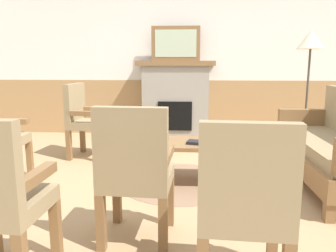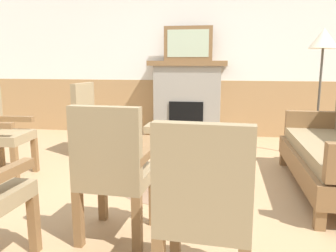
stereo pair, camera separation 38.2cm
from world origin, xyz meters
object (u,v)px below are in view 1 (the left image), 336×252
object	(u,v)px
coffee_table	(180,147)
footstool	(152,130)
couch	(334,148)
fireplace	(175,98)
armchair_corner_left	(245,201)
framed_picture	(176,43)
armchair_front_left	(135,169)
armchair_by_window_left	(85,117)
floor_lamp_by_couch	(311,47)
book_on_table	(199,142)

from	to	relation	value
coffee_table	footstool	bearing A→B (deg)	107.82
couch	footstool	bearing A→B (deg)	145.36
fireplace	armchair_corner_left	distance (m)	4.09
framed_picture	armchair_front_left	bearing A→B (deg)	-92.08
armchair_by_window_left	floor_lamp_by_couch	distance (m)	3.14
couch	footstool	distance (m)	2.45
fireplace	footstool	world-z (taller)	fireplace
coffee_table	armchair_corner_left	size ratio (longest dim) A/B	0.98
book_on_table	floor_lamp_by_couch	world-z (taller)	floor_lamp_by_couch
framed_picture	book_on_table	world-z (taller)	framed_picture
armchair_corner_left	armchair_front_left	bearing A→B (deg)	142.26
book_on_table	footstool	bearing A→B (deg)	113.47
footstool	coffee_table	bearing A→B (deg)	-72.18
armchair_by_window_left	armchair_corner_left	xyz separation A→B (m)	(1.68, -2.68, 0.00)
book_on_table	floor_lamp_by_couch	xyz separation A→B (m)	(1.50, 1.38, 1.00)
book_on_table	armchair_front_left	bearing A→B (deg)	-111.85
couch	coffee_table	bearing A→B (deg)	179.60
coffee_table	armchair_front_left	xyz separation A→B (m)	(-0.27, -1.25, 0.15)
coffee_table	armchair_by_window_left	xyz separation A→B (m)	(-1.29, 0.92, 0.15)
coffee_table	fireplace	bearing A→B (deg)	93.52
armchair_front_left	floor_lamp_by_couch	world-z (taller)	floor_lamp_by_couch
couch	fireplace	bearing A→B (deg)	126.66
armchair_by_window_left	armchair_front_left	world-z (taller)	same
armchair_by_window_left	armchair_front_left	size ratio (longest dim) A/B	1.00
fireplace	coffee_table	size ratio (longest dim) A/B	1.35
couch	coffee_table	size ratio (longest dim) A/B	1.88
couch	floor_lamp_by_couch	bearing A→B (deg)	84.47
fireplace	armchair_front_left	distance (m)	3.54
book_on_table	couch	bearing A→B (deg)	3.40
coffee_table	book_on_table	xyz separation A→B (m)	(0.20, -0.09, 0.07)
armchair_by_window_left	footstool	bearing A→B (deg)	28.36
fireplace	book_on_table	world-z (taller)	fireplace
couch	coffee_table	xyz separation A→B (m)	(-1.57, 0.01, -0.01)
coffee_table	armchair_front_left	bearing A→B (deg)	-102.13
framed_picture	floor_lamp_by_couch	world-z (taller)	framed_picture
armchair_corner_left	footstool	bearing A→B (deg)	104.87
couch	armchair_by_window_left	distance (m)	3.01
fireplace	armchair_by_window_left	size ratio (longest dim) A/B	1.33
fireplace	armchair_by_window_left	distance (m)	1.79
book_on_table	footstool	distance (m)	1.61
couch	book_on_table	world-z (taller)	couch
framed_picture	armchair_corner_left	world-z (taller)	framed_picture
framed_picture	armchair_front_left	distance (m)	3.68
floor_lamp_by_couch	fireplace	bearing A→B (deg)	151.38
book_on_table	footstool	xyz separation A→B (m)	(-0.64, 1.47, -0.17)
framed_picture	book_on_table	size ratio (longest dim) A/B	3.49
armchair_corner_left	floor_lamp_by_couch	xyz separation A→B (m)	(1.30, 3.05, 0.91)
coffee_table	book_on_table	world-z (taller)	book_on_table
couch	book_on_table	bearing A→B (deg)	-176.60
fireplace	couch	xyz separation A→B (m)	(1.71, -2.30, -0.26)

